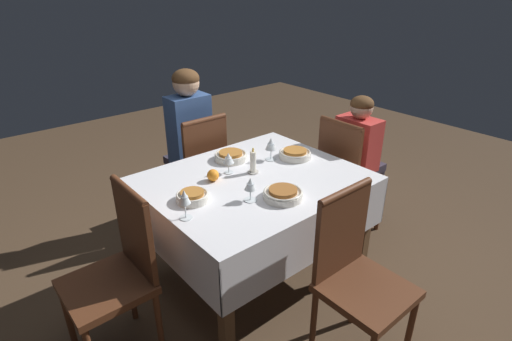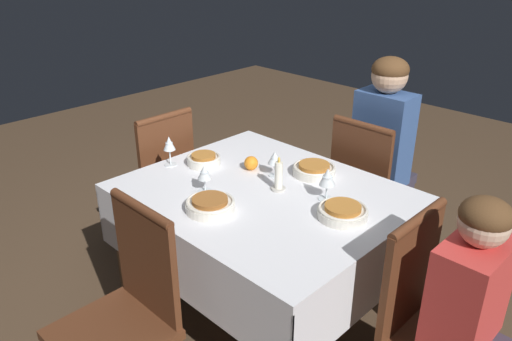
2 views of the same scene
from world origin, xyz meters
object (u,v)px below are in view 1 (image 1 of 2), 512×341
at_px(wine_glass_east, 271,145).
at_px(wine_glass_west, 184,198).
at_px(person_child_red, 361,157).
at_px(bowl_north, 231,156).
at_px(dining_table, 254,193).
at_px(chair_south, 356,272).
at_px(orange_fruit, 213,175).
at_px(bowl_west, 193,196).
at_px(chair_east, 346,172).
at_px(bowl_east, 295,154).
at_px(candle_centerpiece, 253,164).
at_px(bowl_south, 283,194).
at_px(person_adult_denim, 187,139).
at_px(wine_glass_north, 228,159).
at_px(chair_west, 118,269).
at_px(chair_north, 199,167).
at_px(wine_glass_south, 250,185).

relative_size(wine_glass_east, wine_glass_west, 0.98).
distance_m(person_child_red, bowl_north, 1.04).
bearing_deg(dining_table, person_child_red, -1.17).
height_order(chair_south, orange_fruit, chair_south).
relative_size(bowl_west, wine_glass_west, 1.10).
xyz_separation_m(dining_table, wine_glass_east, (0.25, 0.13, 0.20)).
relative_size(chair_east, bowl_east, 4.45).
distance_m(wine_glass_east, candle_centerpiece, 0.23).
bearing_deg(bowl_south, bowl_north, 81.07).
xyz_separation_m(person_adult_denim, bowl_south, (-0.13, -1.19, 0.07)).
distance_m(wine_glass_north, bowl_west, 0.39).
bearing_deg(chair_south, chair_west, 138.82).
relative_size(bowl_south, candle_centerpiece, 1.29).
bearing_deg(bowl_east, chair_north, 113.62).
distance_m(chair_north, wine_glass_east, 0.72).
height_order(chair_east, wine_glass_north, chair_east).
relative_size(person_adult_denim, bowl_south, 5.83).
height_order(chair_north, chair_south, same).
xyz_separation_m(bowl_north, wine_glass_south, (-0.24, -0.49, 0.06)).
distance_m(person_adult_denim, bowl_west, 1.04).
distance_m(chair_north, bowl_east, 0.80).
relative_size(person_child_red, candle_centerpiece, 6.54).
bearing_deg(bowl_south, chair_west, 160.47).
distance_m(chair_west, bowl_south, 0.91).
height_order(bowl_north, wine_glass_north, wine_glass_north).
height_order(chair_north, chair_west, same).
height_order(wine_glass_north, wine_glass_east, wine_glass_east).
xyz_separation_m(chair_north, wine_glass_south, (-0.27, -0.95, 0.31)).
bearing_deg(bowl_west, chair_west, 178.92).
bearing_deg(orange_fruit, candle_centerpiece, -15.45).
xyz_separation_m(chair_east, person_child_red, (0.16, -0.00, 0.07)).
xyz_separation_m(chair_south, bowl_north, (0.04, 1.05, 0.25)).
bearing_deg(wine_glass_east, chair_east, -14.19).
relative_size(dining_table, bowl_west, 7.17).
relative_size(wine_glass_north, bowl_east, 0.62).
height_order(wine_glass_south, candle_centerpiece, candle_centerpiece).
distance_m(dining_table, chair_west, 0.87).
bearing_deg(chair_west, bowl_east, 92.30).
xyz_separation_m(chair_north, bowl_west, (-0.51, -0.76, 0.25)).
height_order(dining_table, chair_north, chair_north).
bearing_deg(person_child_red, chair_north, 50.28).
xyz_separation_m(bowl_east, wine_glass_south, (-0.58, -0.25, 0.06)).
distance_m(bowl_south, orange_fruit, 0.44).
height_order(chair_east, chair_west, same).
distance_m(bowl_south, candle_centerpiece, 0.35).
distance_m(chair_south, person_adult_denim, 1.67).
height_order(chair_west, person_child_red, person_child_red).
xyz_separation_m(chair_north, orange_fruit, (-0.29, -0.63, 0.26)).
bearing_deg(person_adult_denim, wine_glass_west, 58.73).
xyz_separation_m(chair_south, bowl_west, (-0.43, 0.75, 0.25)).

